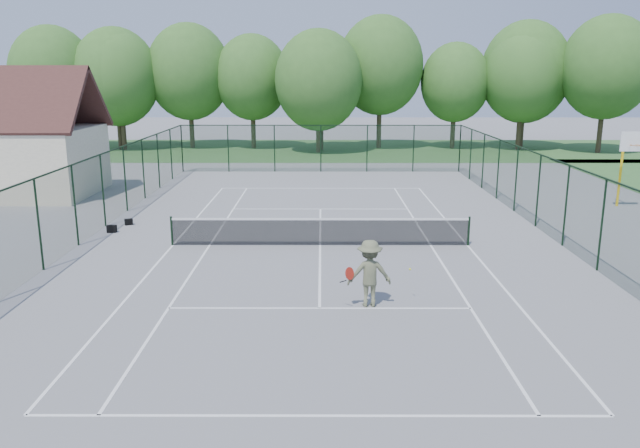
{
  "coord_description": "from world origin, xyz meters",
  "views": [
    {
      "loc": [
        0.05,
        -22.33,
        6.21
      ],
      "look_at": [
        0.0,
        -2.0,
        1.3
      ],
      "focal_mm": 35.0,
      "sensor_mm": 36.0,
      "label": 1
    }
  ],
  "objects_px": {
    "tennis_net": "(320,230)",
    "sports_bag_a": "(112,229)",
    "tennis_player": "(369,273)",
    "basketball_goal": "(628,154)"
  },
  "relations": [
    {
      "from": "tennis_net",
      "to": "tennis_player",
      "type": "xyz_separation_m",
      "value": [
        1.35,
        -6.19,
        0.35
      ]
    },
    {
      "from": "basketball_goal",
      "to": "tennis_player",
      "type": "relative_size",
      "value": 1.76
    },
    {
      "from": "tennis_net",
      "to": "basketball_goal",
      "type": "height_order",
      "value": "basketball_goal"
    },
    {
      "from": "tennis_net",
      "to": "sports_bag_a",
      "type": "bearing_deg",
      "value": 167.05
    },
    {
      "from": "basketball_goal",
      "to": "tennis_player",
      "type": "distance_m",
      "value": 18.32
    },
    {
      "from": "tennis_net",
      "to": "basketball_goal",
      "type": "bearing_deg",
      "value": 24.93
    },
    {
      "from": "basketball_goal",
      "to": "sports_bag_a",
      "type": "distance_m",
      "value": 23.32
    },
    {
      "from": "sports_bag_a",
      "to": "tennis_player",
      "type": "relative_size",
      "value": 0.18
    },
    {
      "from": "tennis_net",
      "to": "sports_bag_a",
      "type": "distance_m",
      "value": 8.61
    },
    {
      "from": "sports_bag_a",
      "to": "tennis_player",
      "type": "height_order",
      "value": "tennis_player"
    }
  ]
}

